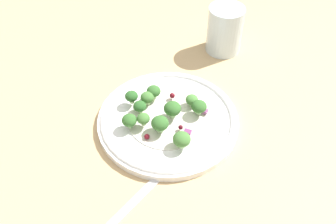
{
  "coord_description": "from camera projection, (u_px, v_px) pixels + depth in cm",
  "views": [
    {
      "loc": [
        -39.21,
        -4.87,
        47.34
      ],
      "look_at": [
        2.55,
        0.72,
        2.7
      ],
      "focal_mm": 39.74,
      "sensor_mm": 36.0,
      "label": 1
    }
  ],
  "objects": [
    {
      "name": "onion_bit_0",
      "position": [
        194.0,
        103.0,
        0.64
      ],
      "size": [
        1.51,
        1.46,
        0.5
      ],
      "primitive_type": "cube",
      "rotation": [
        0.0,
        0.0,
        1.19
      ],
      "color": "#934C84",
      "rests_on": "plate"
    },
    {
      "name": "broccoli_floret_10",
      "position": [
        174.0,
        109.0,
        0.61
      ],
      "size": [
        2.87,
        2.87,
        2.9
      ],
      "color": "#8EB77A",
      "rests_on": "plate"
    },
    {
      "name": "cranberry_0",
      "position": [
        129.0,
        124.0,
        0.61
      ],
      "size": [
        0.79,
        0.79,
        0.79
      ],
      "primitive_type": "sphere",
      "color": "maroon",
      "rests_on": "plate"
    },
    {
      "name": "cranberry_1",
      "position": [
        147.0,
        137.0,
        0.59
      ],
      "size": [
        0.91,
        0.91,
        0.91
      ],
      "primitive_type": "sphere",
      "color": "maroon",
      "rests_on": "plate"
    },
    {
      "name": "broccoli_floret_0",
      "position": [
        199.0,
        107.0,
        0.61
      ],
      "size": [
        2.57,
        2.57,
        2.6
      ],
      "color": "#9EC684",
      "rests_on": "plate"
    },
    {
      "name": "dressing_pool",
      "position": [
        168.0,
        118.0,
        0.62
      ],
      "size": [
        13.78,
        13.78,
        0.2
      ],
      "primitive_type": "cylinder",
      "color": "white",
      "rests_on": "plate"
    },
    {
      "name": "broccoli_floret_3",
      "position": [
        154.0,
        91.0,
        0.64
      ],
      "size": [
        2.43,
        2.43,
        2.46
      ],
      "color": "#ADD18E",
      "rests_on": "plate"
    },
    {
      "name": "ground_plane",
      "position": [
        170.0,
        138.0,
        0.62
      ],
      "size": [
        180.0,
        180.0,
        2.0
      ],
      "primitive_type": "cube",
      "color": "tan"
    },
    {
      "name": "broccoli_floret_4",
      "position": [
        192.0,
        100.0,
        0.63
      ],
      "size": [
        2.18,
        2.18,
        2.21
      ],
      "color": "#9EC684",
      "rests_on": "plate"
    },
    {
      "name": "broccoli_floret_7",
      "position": [
        140.0,
        106.0,
        0.62
      ],
      "size": [
        2.2,
        2.2,
        2.23
      ],
      "color": "#9EC684",
      "rests_on": "plate"
    },
    {
      "name": "broccoli_floret_6",
      "position": [
        182.0,
        139.0,
        0.57
      ],
      "size": [
        2.78,
        2.78,
        2.81
      ],
      "color": "#ADD18E",
      "rests_on": "plate"
    },
    {
      "name": "broccoli_floret_8",
      "position": [
        143.0,
        121.0,
        0.59
      ],
      "size": [
        2.12,
        2.12,
        2.14
      ],
      "color": "#ADD18E",
      "rests_on": "plate"
    },
    {
      "name": "fork",
      "position": [
        138.0,
        197.0,
        0.53
      ],
      "size": [
        16.7,
        11.44,
        0.5
      ],
      "color": "silver",
      "rests_on": "ground_plane"
    },
    {
      "name": "broccoli_floret_9",
      "position": [
        147.0,
        98.0,
        0.63
      ],
      "size": [
        2.31,
        2.31,
        2.34
      ],
      "color": "#ADD18E",
      "rests_on": "plate"
    },
    {
      "name": "cranberry_2",
      "position": [
        180.0,
        128.0,
        0.6
      ],
      "size": [
        0.77,
        0.77,
        0.77
      ],
      "primitive_type": "sphere",
      "color": "#4C0A14",
      "rests_on": "plate"
    },
    {
      "name": "cranberry_3",
      "position": [
        172.0,
        96.0,
        0.65
      ],
      "size": [
        0.94,
        0.94,
        0.94
      ],
      "primitive_type": "sphere",
      "color": "maroon",
      "rests_on": "plate"
    },
    {
      "name": "onion_bit_1",
      "position": [
        188.0,
        132.0,
        0.6
      ],
      "size": [
        1.12,
        1.35,
        0.45
      ],
      "primitive_type": "cube",
      "rotation": [
        0.0,
        0.0,
        1.34
      ],
      "color": "#843D75",
      "rests_on": "plate"
    },
    {
      "name": "broccoli_floret_2",
      "position": [
        129.0,
        121.0,
        0.6
      ],
      "size": [
        2.44,
        2.44,
        2.47
      ],
      "color": "#8EB77A",
      "rests_on": "plate"
    },
    {
      "name": "broccoli_floret_5",
      "position": [
        131.0,
        96.0,
        0.63
      ],
      "size": [
        2.23,
        2.23,
        2.26
      ],
      "color": "#ADD18E",
      "rests_on": "plate"
    },
    {
      "name": "onion_bit_2",
      "position": [
        205.0,
        111.0,
        0.63
      ],
      "size": [
        1.2,
        1.18,
        0.44
      ],
      "primitive_type": "cube",
      "rotation": [
        0.0,
        0.0,
        1.22
      ],
      "color": "#934C84",
      "rests_on": "plate"
    },
    {
      "name": "broccoli_floret_1",
      "position": [
        160.0,
        124.0,
        0.59
      ],
      "size": [
        2.83,
        2.83,
        2.86
      ],
      "color": "#8EB77A",
      "rests_on": "plate"
    },
    {
      "name": "water_glass",
      "position": [
        225.0,
        30.0,
        0.74
      ],
      "size": [
        7.03,
        7.03,
        9.54
      ],
      "primitive_type": "cylinder",
      "color": "silver",
      "rests_on": "ground_plane"
    },
    {
      "name": "plate",
      "position": [
        168.0,
        119.0,
        0.63
      ],
      "size": [
        23.76,
        23.76,
        1.7
      ],
      "color": "white",
      "rests_on": "ground_plane"
    }
  ]
}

